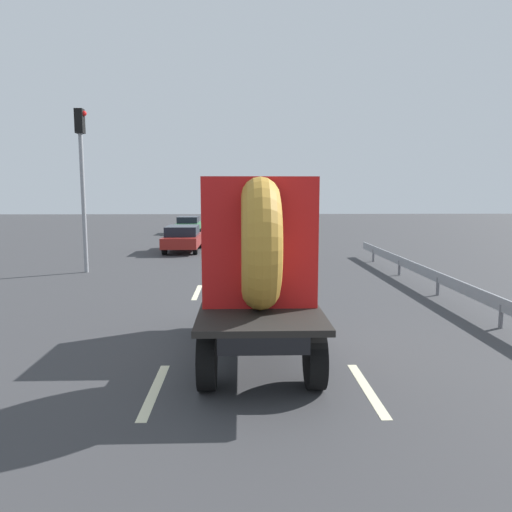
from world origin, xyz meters
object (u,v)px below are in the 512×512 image
object	(u,v)px
distant_sedan	(183,238)
flatbed_truck	(257,264)
traffic_light	(82,168)
oncoming_car	(188,224)

from	to	relation	value
distant_sedan	flatbed_truck	bearing A→B (deg)	-78.21
flatbed_truck	traffic_light	size ratio (longest dim) A/B	0.80
flatbed_truck	distant_sedan	xyz separation A→B (m)	(-3.36, 16.10, -0.97)
flatbed_truck	traffic_light	xyz separation A→B (m)	(-6.32, 9.46, 2.32)
distant_sedan	traffic_light	xyz separation A→B (m)	(-2.96, -6.64, 3.28)
flatbed_truck	oncoming_car	size ratio (longest dim) A/B	1.27
flatbed_truck	distant_sedan	world-z (taller)	flatbed_truck
flatbed_truck	oncoming_car	bearing A→B (deg)	98.82
flatbed_truck	distant_sedan	size ratio (longest dim) A/B	1.19
distant_sedan	traffic_light	distance (m)	7.98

